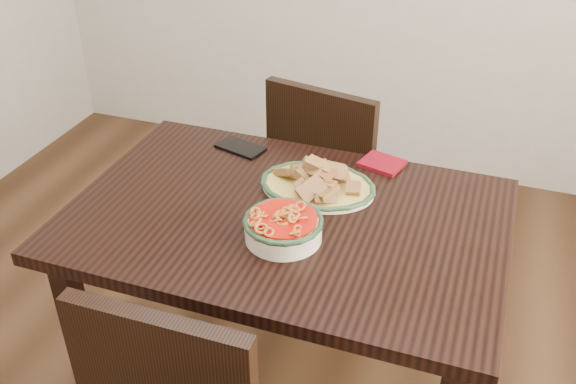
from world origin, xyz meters
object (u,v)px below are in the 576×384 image
(dining_table, at_px, (286,241))
(smartphone, at_px, (241,148))
(noodle_bowl, at_px, (283,225))
(fish_plate, at_px, (318,176))
(chair_far, at_px, (331,175))

(dining_table, distance_m, smartphone, 0.41)
(noodle_bowl, bearing_deg, fish_plate, 87.04)
(smartphone, bearing_deg, noodle_bowl, -38.97)
(fish_plate, bearing_deg, dining_table, -106.96)
(dining_table, relative_size, fish_plate, 3.57)
(chair_far, height_order, fish_plate, chair_far)
(fish_plate, distance_m, noodle_bowl, 0.26)
(chair_far, bearing_deg, noodle_bowl, 107.22)
(dining_table, height_order, smartphone, smartphone)
(chair_far, relative_size, smartphone, 5.65)
(fish_plate, relative_size, smartphone, 2.15)
(chair_far, distance_m, fish_plate, 0.58)
(fish_plate, relative_size, noodle_bowl, 1.59)
(dining_table, bearing_deg, smartphone, 131.32)
(noodle_bowl, relative_size, smartphone, 1.36)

